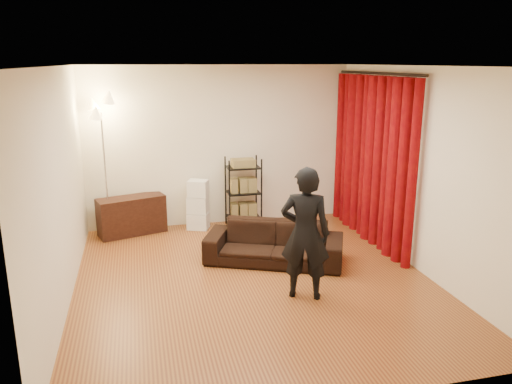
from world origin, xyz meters
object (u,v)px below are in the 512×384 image
object	(u,v)px
media_cabinet	(132,215)
storage_boxes	(198,205)
sofa	(274,243)
floor_lamp	(105,169)
wire_shelf	(243,192)
person	(305,233)

from	to	relation	value
media_cabinet	storage_boxes	size ratio (longest dim) A/B	1.26
sofa	floor_lamp	xyz separation A→B (m)	(-2.30, 1.65, 0.84)
sofa	wire_shelf	distance (m)	1.69
sofa	person	size ratio (longest dim) A/B	1.19
person	storage_boxes	size ratio (longest dim) A/B	1.89
person	media_cabinet	xyz separation A→B (m)	(-2.01, 2.81, -0.49)
sofa	floor_lamp	distance (m)	2.95
media_cabinet	wire_shelf	size ratio (longest dim) A/B	0.89
sofa	floor_lamp	world-z (taller)	floor_lamp
person	storage_boxes	bearing A→B (deg)	-49.02
floor_lamp	sofa	bearing A→B (deg)	-35.56
person	floor_lamp	size ratio (longest dim) A/B	0.72
wire_shelf	floor_lamp	xyz separation A→B (m)	(-2.22, -0.01, 0.52)
sofa	floor_lamp	bearing A→B (deg)	168.10
floor_lamp	wire_shelf	bearing A→B (deg)	0.28
person	wire_shelf	xyz separation A→B (m)	(-0.15, 2.77, -0.20)
person	sofa	bearing A→B (deg)	-63.90
storage_boxes	floor_lamp	bearing A→B (deg)	-178.40
sofa	media_cabinet	size ratio (longest dim) A/B	1.78
person	media_cabinet	bearing A→B (deg)	-31.67
floor_lamp	media_cabinet	bearing A→B (deg)	8.24
storage_boxes	wire_shelf	xyz separation A→B (m)	(0.77, -0.03, 0.17)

